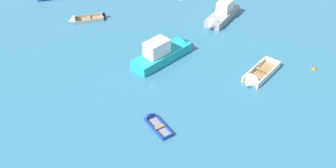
{
  "coord_description": "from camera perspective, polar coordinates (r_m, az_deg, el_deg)",
  "views": [
    {
      "loc": [
        6.04,
        -4.81,
        19.51
      ],
      "look_at": [
        0.0,
        19.67,
        0.15
      ],
      "focal_mm": 43.4,
      "sensor_mm": 36.0,
      "label": 1
    }
  ],
  "objects": [
    {
      "name": "motor_launch_grey_far_left",
      "position": [
        40.82,
        7.43,
        9.55
      ],
      "size": [
        3.07,
        5.6,
        2.06
      ],
      "color": "gray",
      "rests_on": "ground_plane"
    },
    {
      "name": "rowboat_white_far_back",
      "position": [
        32.95,
        12.09,
        0.75
      ],
      "size": [
        3.09,
        4.57,
        1.29
      ],
      "color": "#99754C",
      "rests_on": "ground_plane"
    },
    {
      "name": "motor_launch_turquoise_cluster_inner",
      "position": [
        34.62,
        -0.44,
        4.57
      ],
      "size": [
        4.64,
        6.23,
        2.4
      ],
      "color": "teal",
      "rests_on": "ground_plane"
    },
    {
      "name": "rowboat_deep_blue_foreground_center",
      "position": [
        28.62,
        -2.14,
        -5.15
      ],
      "size": [
        2.6,
        2.5,
        0.78
      ],
      "color": "gray",
      "rests_on": "ground_plane"
    },
    {
      "name": "rowboat_grey_near_left",
      "position": [
        41.41,
        -12.41,
        8.76
      ],
      "size": [
        3.57,
        2.75,
        1.13
      ],
      "color": "#99754C",
      "rests_on": "ground_plane"
    },
    {
      "name": "mooring_buoy_near_foreground",
      "position": [
        35.74,
        19.81,
        1.93
      ],
      "size": [
        0.39,
        0.39,
        0.39
      ],
      "primitive_type": "sphere",
      "color": "orange",
      "rests_on": "ground_plane"
    }
  ]
}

